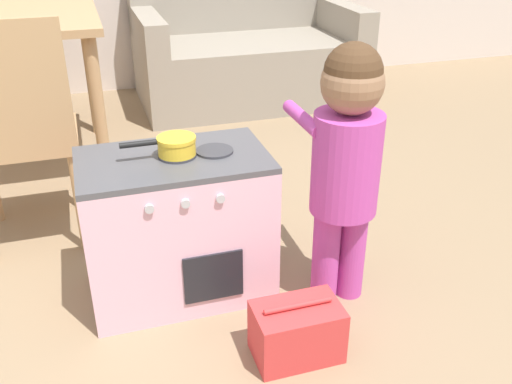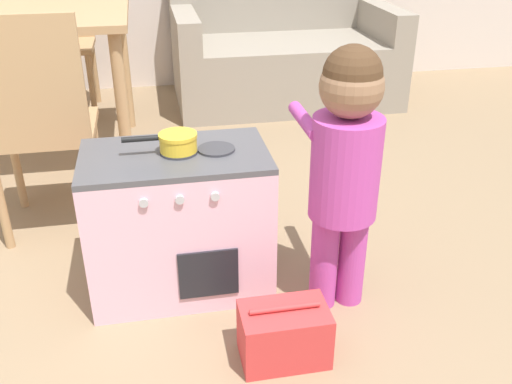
# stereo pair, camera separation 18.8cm
# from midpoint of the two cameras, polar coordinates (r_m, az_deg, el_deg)

# --- Properties ---
(play_kitchen) EXTENTS (0.61, 0.38, 0.52)m
(play_kitchen) POSITION_cam_midpoint_polar(r_m,az_deg,el_deg) (1.97, -10.55, -3.48)
(play_kitchen) COLOR #EAB2C6
(play_kitchen) RESTS_ON ground_plane
(toy_pot) EXTENTS (0.24, 0.12, 0.06)m
(toy_pot) POSITION_cam_midpoint_polar(r_m,az_deg,el_deg) (1.84, -11.01, 4.63)
(toy_pot) COLOR yellow
(toy_pot) RESTS_ON play_kitchen
(child_figure) EXTENTS (0.24, 0.37, 0.89)m
(child_figure) POSITION_cam_midpoint_polar(r_m,az_deg,el_deg) (1.78, 6.07, 4.09)
(child_figure) COLOR #BC429E
(child_figure) RESTS_ON ground_plane
(toy_basket) EXTENTS (0.26, 0.17, 0.19)m
(toy_basket) POSITION_cam_midpoint_polar(r_m,az_deg,el_deg) (1.77, 0.99, -13.88)
(toy_basket) COLOR #D13838
(toy_basket) RESTS_ON ground_plane
(dining_chair_near) EXTENTS (0.41, 0.41, 0.91)m
(dining_chair_near) POSITION_cam_midpoint_polar(r_m,az_deg,el_deg) (2.33, -24.80, 5.47)
(dining_chair_near) COLOR tan
(dining_chair_near) RESTS_ON ground_plane
(dining_chair_far) EXTENTS (0.41, 0.41, 0.91)m
(dining_chair_far) POSITION_cam_midpoint_polar(r_m,az_deg,el_deg) (3.89, -24.10, 13.69)
(dining_chair_far) COLOR tan
(dining_chair_far) RESTS_ON ground_plane
(couch) EXTENTS (1.46, 0.87, 0.82)m
(couch) POSITION_cam_midpoint_polar(r_m,az_deg,el_deg) (4.01, -2.41, 13.61)
(couch) COLOR gray
(couch) RESTS_ON ground_plane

